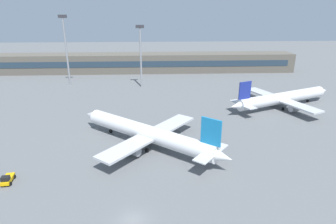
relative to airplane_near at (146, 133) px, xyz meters
The scene contains 7 objects.
ground_plane 14.98m from the airplane_near, 96.40° to the left, with size 400.00×400.00×0.00m, color slate.
terminal_building 82.56m from the airplane_near, 91.13° to the left, with size 144.79×12.13×9.00m.
airplane_near is the anchor object (origin of this frame).
airplane_mid 50.33m from the airplane_near, 30.69° to the left, with size 39.14×28.15×10.22m.
baggage_tug_yellow 29.20m from the airplane_near, 150.70° to the right, with size 2.18×3.76×1.75m.
floodlight_tower_west 54.56m from the airplane_near, 93.37° to the left, with size 3.20×0.80×24.23m.
floodlight_tower_east 67.76m from the airplane_near, 119.69° to the left, with size 3.20×0.80×27.82m.
Camera 1 is at (3.64, -36.26, 30.69)m, focal length 31.11 mm.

